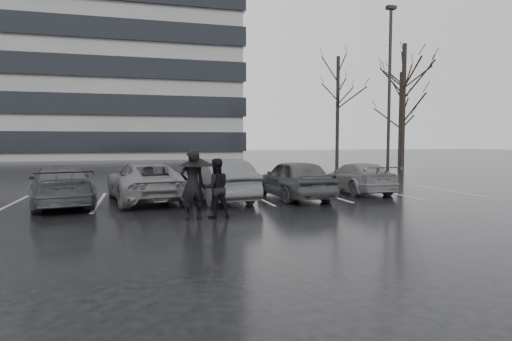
{
  "coord_description": "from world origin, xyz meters",
  "views": [
    {
      "loc": [
        -3.58,
        -13.09,
        2.12
      ],
      "look_at": [
        0.22,
        1.0,
        1.1
      ],
      "focal_mm": 30.0,
      "sensor_mm": 36.0,
      "label": 1
    }
  ],
  "objects_px": {
    "car_main": "(294,179)",
    "tree_east": "(403,110)",
    "car_west_c": "(61,186)",
    "tree_north": "(338,113)",
    "pedestrian_left": "(192,185)",
    "pedestrian_right": "(216,188)",
    "car_west_a": "(218,180)",
    "car_east": "(357,178)",
    "car_west_b": "(146,182)",
    "tree_ne": "(400,121)",
    "lamp_post": "(389,102)"
  },
  "relations": [
    {
      "from": "car_main",
      "to": "tree_east",
      "type": "relative_size",
      "value": 0.53
    },
    {
      "from": "car_west_c",
      "to": "tree_east",
      "type": "distance_m",
      "value": 20.13
    },
    {
      "from": "car_west_c",
      "to": "tree_north",
      "type": "distance_m",
      "value": 23.12
    },
    {
      "from": "tree_east",
      "to": "pedestrian_left",
      "type": "bearing_deg",
      "value": -140.8
    },
    {
      "from": "pedestrian_right",
      "to": "car_west_c",
      "type": "bearing_deg",
      "value": -41.64
    },
    {
      "from": "car_west_a",
      "to": "pedestrian_left",
      "type": "height_order",
      "value": "pedestrian_left"
    },
    {
      "from": "tree_north",
      "to": "car_main",
      "type": "bearing_deg",
      "value": -120.79
    },
    {
      "from": "tree_north",
      "to": "tree_east",
      "type": "bearing_deg",
      "value": -81.87
    },
    {
      "from": "car_west_a",
      "to": "car_east",
      "type": "bearing_deg",
      "value": 178.79
    },
    {
      "from": "car_west_b",
      "to": "tree_ne",
      "type": "height_order",
      "value": "tree_ne"
    },
    {
      "from": "car_west_a",
      "to": "tree_east",
      "type": "distance_m",
      "value": 15.7
    },
    {
      "from": "car_main",
      "to": "car_west_a",
      "type": "xyz_separation_m",
      "value": [
        -2.79,
        0.22,
        0.01
      ]
    },
    {
      "from": "car_west_a",
      "to": "pedestrian_right",
      "type": "relative_size",
      "value": 2.7
    },
    {
      "from": "pedestrian_right",
      "to": "tree_ne",
      "type": "xyz_separation_m",
      "value": [
        16.11,
        15.54,
        2.68
      ]
    },
    {
      "from": "car_west_a",
      "to": "car_west_c",
      "type": "bearing_deg",
      "value": -9.99
    },
    {
      "from": "tree_east",
      "to": "tree_north",
      "type": "height_order",
      "value": "tree_north"
    },
    {
      "from": "car_west_a",
      "to": "tree_ne",
      "type": "xyz_separation_m",
      "value": [
        15.48,
        12.2,
        2.77
      ]
    },
    {
      "from": "pedestrian_left",
      "to": "pedestrian_right",
      "type": "xyz_separation_m",
      "value": [
        0.65,
        0.09,
        -0.13
      ]
    },
    {
      "from": "car_west_c",
      "to": "tree_north",
      "type": "xyz_separation_m",
      "value": [
        17.11,
        15.14,
        3.59
      ]
    },
    {
      "from": "lamp_post",
      "to": "car_east",
      "type": "bearing_deg",
      "value": -133.79
    },
    {
      "from": "car_east",
      "to": "tree_north",
      "type": "xyz_separation_m",
      "value": [
        6.07,
        14.37,
        3.64
      ]
    },
    {
      "from": "car_west_c",
      "to": "pedestrian_right",
      "type": "xyz_separation_m",
      "value": [
        4.5,
        -3.4,
        0.16
      ]
    },
    {
      "from": "pedestrian_left",
      "to": "tree_ne",
      "type": "relative_size",
      "value": 0.27
    },
    {
      "from": "lamp_post",
      "to": "tree_east",
      "type": "distance_m",
      "value": 4.22
    },
    {
      "from": "car_west_c",
      "to": "tree_ne",
      "type": "bearing_deg",
      "value": -161.76
    },
    {
      "from": "pedestrian_left",
      "to": "tree_north",
      "type": "distance_m",
      "value": 23.1
    },
    {
      "from": "car_west_a",
      "to": "car_west_b",
      "type": "distance_m",
      "value": 2.51
    },
    {
      "from": "car_west_b",
      "to": "tree_east",
      "type": "xyz_separation_m",
      "value": [
        15.42,
        7.66,
        3.32
      ]
    },
    {
      "from": "tree_east",
      "to": "car_west_a",
      "type": "bearing_deg",
      "value": -147.69
    },
    {
      "from": "car_west_a",
      "to": "pedestrian_right",
      "type": "height_order",
      "value": "pedestrian_right"
    },
    {
      "from": "car_main",
      "to": "tree_east",
      "type": "height_order",
      "value": "tree_east"
    },
    {
      "from": "tree_north",
      "to": "pedestrian_right",
      "type": "bearing_deg",
      "value": -124.22
    },
    {
      "from": "lamp_post",
      "to": "car_main",
      "type": "bearing_deg",
      "value": -143.52
    },
    {
      "from": "pedestrian_right",
      "to": "lamp_post",
      "type": "bearing_deg",
      "value": -146.11
    },
    {
      "from": "tree_east",
      "to": "tree_north",
      "type": "distance_m",
      "value": 7.08
    },
    {
      "from": "car_main",
      "to": "car_east",
      "type": "distance_m",
      "value": 3.3
    },
    {
      "from": "pedestrian_right",
      "to": "tree_ne",
      "type": "height_order",
      "value": "tree_ne"
    },
    {
      "from": "car_west_b",
      "to": "tree_east",
      "type": "bearing_deg",
      "value": -162.98
    },
    {
      "from": "lamp_post",
      "to": "car_west_c",
      "type": "bearing_deg",
      "value": -161.47
    },
    {
      "from": "car_east",
      "to": "car_main",
      "type": "bearing_deg",
      "value": 18.88
    },
    {
      "from": "car_main",
      "to": "tree_ne",
      "type": "height_order",
      "value": "tree_ne"
    },
    {
      "from": "car_main",
      "to": "car_east",
      "type": "height_order",
      "value": "car_main"
    },
    {
      "from": "pedestrian_left",
      "to": "lamp_post",
      "type": "relative_size",
      "value": 0.21
    },
    {
      "from": "car_main",
      "to": "car_west_a",
      "type": "relative_size",
      "value": 0.96
    },
    {
      "from": "tree_north",
      "to": "pedestrian_left",
      "type": "bearing_deg",
      "value": -125.44
    },
    {
      "from": "car_main",
      "to": "car_west_b",
      "type": "bearing_deg",
      "value": -12.22
    },
    {
      "from": "car_main",
      "to": "car_west_c",
      "type": "xyz_separation_m",
      "value": [
        -7.92,
        0.29,
        -0.06
      ]
    },
    {
      "from": "car_west_b",
      "to": "car_west_c",
      "type": "distance_m",
      "value": 2.73
    },
    {
      "from": "pedestrian_left",
      "to": "car_west_a",
      "type": "bearing_deg",
      "value": -127.76
    },
    {
      "from": "tree_east",
      "to": "car_west_b",
      "type": "bearing_deg",
      "value": -153.58
    }
  ]
}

